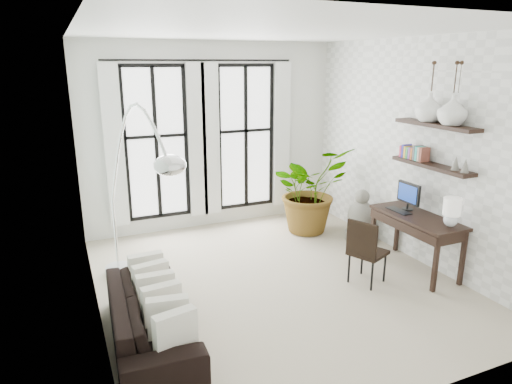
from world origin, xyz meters
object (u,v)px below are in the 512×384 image
plant (309,189)px  buddha (361,219)px  desk (419,221)px  arc_lamp (134,150)px  sofa (150,317)px  desk_chair (365,248)px

plant → buddha: bearing=-52.8°
plant → desk: 2.10m
plant → arc_lamp: (-3.08, -1.31, 1.14)m
sofa → arc_lamp: (0.10, 0.93, 1.60)m
desk → desk_chair: size_ratio=1.52×
sofa → buddha: 4.04m
plant → buddha: plant is taller
plant → arc_lamp: arc_lamp is taller
plant → desk: size_ratio=1.09×
sofa → desk_chair: bearing=-83.3°
desk_chair → arc_lamp: (-2.73, 0.75, 1.37)m
desk → desk_chair: (-0.91, -0.04, -0.23)m
buddha → desk: bearing=-90.0°
desk_chair → arc_lamp: size_ratio=0.37×
sofa → buddha: buddha is taller
sofa → buddha: (3.75, 1.51, 0.08)m
desk_chair → desk: bearing=-21.2°
plant → desk_chair: 2.11m
sofa → plant: plant is taller
sofa → desk_chair: desk_chair is taller
desk → buddha: desk is taller
plant → desk: plant is taller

